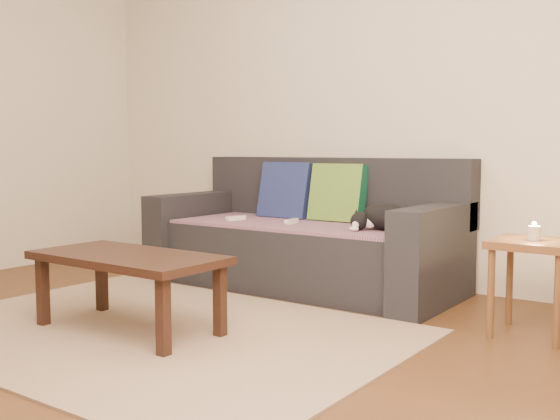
{
  "coord_description": "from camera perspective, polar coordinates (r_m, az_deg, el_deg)",
  "views": [
    {
      "loc": [
        2.43,
        -2.12,
        0.93
      ],
      "look_at": [
        0.05,
        1.2,
        0.55
      ],
      "focal_mm": 42.0,
      "sensor_mm": 36.0,
      "label": 1
    }
  ],
  "objects": [
    {
      "name": "sofa",
      "position": [
        4.46,
        2.26,
        -2.69
      ],
      "size": [
        2.1,
        0.94,
        0.87
      ],
      "color": "#232328",
      "rests_on": "ground"
    },
    {
      "name": "back_wall",
      "position": [
        4.79,
        5.16,
        9.72
      ],
      "size": [
        4.5,
        0.04,
        2.6
      ],
      "primitive_type": "cube",
      "color": "beige",
      "rests_on": "ground"
    },
    {
      "name": "wii_remote_a",
      "position": [
        4.54,
        -3.88,
        -0.71
      ],
      "size": [
        0.07,
        0.15,
        0.03
      ],
      "primitive_type": "cube",
      "rotation": [
        0.0,
        0.0,
        1.31
      ],
      "color": "white",
      "rests_on": "throw_blanket"
    },
    {
      "name": "ground",
      "position": [
        3.35,
        -12.98,
        -10.92
      ],
      "size": [
        4.5,
        4.5,
        0.0
      ],
      "primitive_type": "plane",
      "color": "brown",
      "rests_on": "ground"
    },
    {
      "name": "cat",
      "position": [
        4.02,
        9.04,
        -0.62
      ],
      "size": [
        0.38,
        0.31,
        0.16
      ],
      "rotation": [
        0.0,
        0.0,
        0.11
      ],
      "color": "black",
      "rests_on": "throw_blanket"
    },
    {
      "name": "coffee_table",
      "position": [
        3.4,
        -13.1,
        -4.57
      ],
      "size": [
        1.01,
        0.51,
        0.4
      ],
      "color": "black",
      "rests_on": "rug"
    },
    {
      "name": "side_table",
      "position": [
        3.47,
        21.18,
        -3.84
      ],
      "size": [
        0.39,
        0.39,
        0.48
      ],
      "color": "brown",
      "rests_on": "ground"
    },
    {
      "name": "cushion_green",
      "position": [
        4.49,
        5.05,
        1.47
      ],
      "size": [
        0.39,
        0.17,
        0.41
      ],
      "primitive_type": "cube",
      "rotation": [
        -0.2,
        0.0,
        0.0
      ],
      "color": "#0C4E32",
      "rests_on": "throw_blanket"
    },
    {
      "name": "cushion_navy",
      "position": [
        4.72,
        0.53,
        1.67
      ],
      "size": [
        0.4,
        0.19,
        0.41
      ],
      "primitive_type": "cube",
      "rotation": [
        -0.23,
        0.0,
        0.0
      ],
      "color": "#0F1044",
      "rests_on": "throw_blanket"
    },
    {
      "name": "rug",
      "position": [
        3.45,
        -11.08,
        -10.32
      ],
      "size": [
        2.5,
        1.8,
        0.01
      ],
      "primitive_type": "cube",
      "color": "#A0826D",
      "rests_on": "ground"
    },
    {
      "name": "wii_remote_b",
      "position": [
        4.32,
        1.01,
        -0.99
      ],
      "size": [
        0.06,
        0.15,
        0.03
      ],
      "primitive_type": "cube",
      "rotation": [
        0.0,
        0.0,
        1.76
      ],
      "color": "white",
      "rests_on": "throw_blanket"
    },
    {
      "name": "throw_blanket",
      "position": [
        4.37,
        1.61,
        -1.26
      ],
      "size": [
        1.66,
        0.74,
        0.02
      ],
      "primitive_type": "cube",
      "color": "#442B51",
      "rests_on": "sofa"
    },
    {
      "name": "candle",
      "position": [
        3.46,
        21.25,
        -1.84
      ],
      "size": [
        0.06,
        0.06,
        0.09
      ],
      "color": "beige",
      "rests_on": "side_table"
    }
  ]
}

